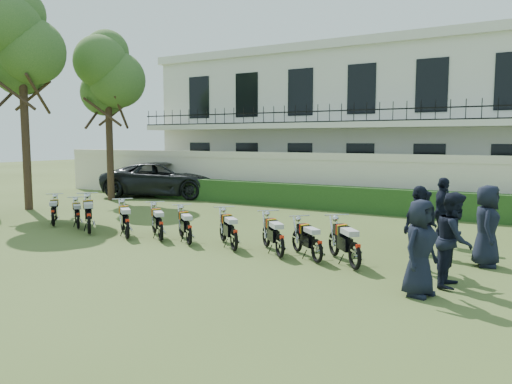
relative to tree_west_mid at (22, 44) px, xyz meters
The scene contains 23 objects.
ground 11.62m from the tree_west_mid, ahead, with size 100.00×100.00×0.00m, color #425120.
perimeter_wall 12.99m from the tree_west_mid, 36.52° to the left, with size 30.00×0.35×2.30m.
hedge 13.64m from the tree_west_mid, 30.67° to the left, with size 18.00×0.60×1.00m, color #1E4017.
building 16.32m from the tree_west_mid, 53.88° to the left, with size 20.40×9.60×7.40m.
tree_west_mid is the anchor object (origin of this frame).
tree_west_near 4.11m from the tree_west_mid, 82.87° to the left, with size 3.40×3.20×7.90m.
motorcycle_0 7.92m from the tree_west_mid, 26.40° to the right, with size 1.42×1.24×0.98m.
motorcycle_1 8.56m from the tree_west_mid, 20.77° to the right, with size 1.42×1.09×0.93m.
motorcycle_2 9.29m from the tree_west_mid, 21.14° to the right, with size 1.68×1.41×1.14m.
motorcycle_3 10.41m from the tree_west_mid, 17.00° to the right, with size 1.56×1.28×1.05m.
motorcycle_4 11.18m from the tree_west_mid, 13.56° to the right, with size 1.47×1.24×1.00m.
motorcycle_5 12.03m from the tree_west_mid, 12.30° to the right, with size 1.42×1.26×0.99m.
motorcycle_6 13.26m from the tree_west_mid, 10.70° to the right, with size 1.43×1.33×1.01m.
motorcycle_7 14.46m from the tree_west_mid, ahead, with size 1.37×1.39×1.01m.
motorcycle_8 15.34m from the tree_west_mid, ahead, with size 1.38×1.23×0.96m.
motorcycle_9 16.22m from the tree_west_mid, ahead, with size 1.37×1.52×1.06m.
suv 8.87m from the tree_west_mid, 75.53° to the left, with size 2.86×6.20×1.72m, color black.
officer_0 17.74m from the tree_west_mid, 11.75° to the right, with size 0.88×0.57×1.80m, color black.
officer_1 17.98m from the tree_west_mid, ahead, with size 0.91×0.71×1.87m, color black.
officer_2 17.04m from the tree_west_mid, ahead, with size 1.10×0.46×1.88m, color black.
officer_3 18.16m from the tree_west_mid, ahead, with size 0.91×0.59×1.86m, color black.
officer_4 16.79m from the tree_west_mid, ahead, with size 0.79×0.61×1.62m, color black.
officer_5 16.99m from the tree_west_mid, ahead, with size 1.09×0.46×1.87m, color black.
Camera 1 is at (8.98, -11.69, 2.89)m, focal length 35.00 mm.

